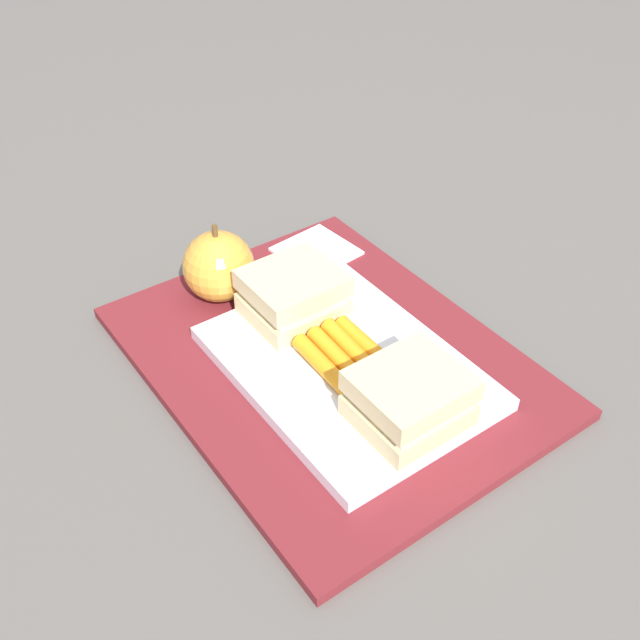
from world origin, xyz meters
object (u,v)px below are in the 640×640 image
object	(u,v)px
sandwich_half_left	(410,398)
apple	(219,266)
carrot_sticks_bundle	(347,356)
paper_napkin	(316,251)
food_tray	(346,367)
sandwich_half_right	(293,294)

from	to	relation	value
sandwich_half_left	apple	world-z (taller)	apple
sandwich_half_left	carrot_sticks_bundle	xyz separation A→B (m)	(0.08, 0.00, -0.01)
sandwich_half_left	paper_napkin	world-z (taller)	sandwich_half_left
carrot_sticks_bundle	apple	world-z (taller)	apple
food_tray	paper_napkin	world-z (taller)	food_tray
sandwich_half_left	sandwich_half_right	distance (m)	0.16
carrot_sticks_bundle	apple	xyz separation A→B (m)	(0.15, 0.03, 0.01)
sandwich_half_right	apple	size ratio (longest dim) A/B	1.02
food_tray	sandwich_half_left	xyz separation A→B (m)	(-0.08, 0.00, 0.03)
sandwich_half_left	carrot_sticks_bundle	world-z (taller)	sandwich_half_left
food_tray	sandwich_half_left	world-z (taller)	sandwich_half_left
sandwich_half_left	paper_napkin	distance (m)	0.25
carrot_sticks_bundle	apple	size ratio (longest dim) A/B	0.99
food_tray	sandwich_half_left	bearing A→B (deg)	180.00
sandwich_half_right	sandwich_half_left	bearing A→B (deg)	180.00
sandwich_half_left	carrot_sticks_bundle	distance (m)	0.08
sandwich_half_left	food_tray	bearing A→B (deg)	0.00
carrot_sticks_bundle	paper_napkin	bearing A→B (deg)	-27.34
sandwich_half_left	paper_napkin	size ratio (longest dim) A/B	1.14
sandwich_half_left	sandwich_half_right	bearing A→B (deg)	0.00
food_tray	sandwich_half_right	xyz separation A→B (m)	(0.08, 0.00, 0.03)
sandwich_half_left	paper_napkin	bearing A→B (deg)	-19.19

